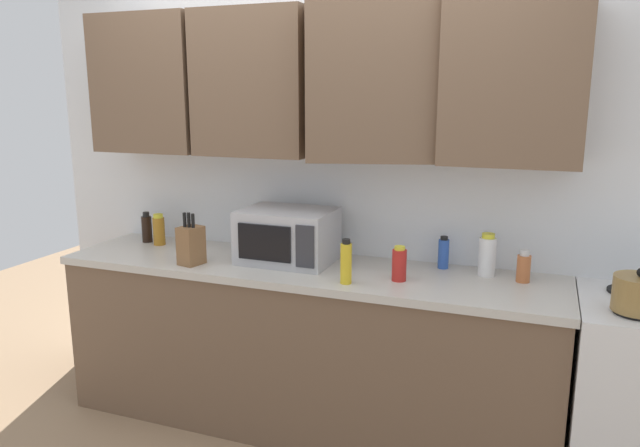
% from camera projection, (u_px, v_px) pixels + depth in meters
% --- Properties ---
extents(wall_back_with_cabinets, '(3.50, 0.50, 2.60)m').
position_uv_depth(wall_back_with_cabinets, '(319.00, 131.00, 3.16)').
color(wall_back_with_cabinets, white).
rests_on(wall_back_with_cabinets, ground_plane).
extents(counter_run, '(2.63, 0.63, 0.90)m').
position_uv_depth(counter_run, '(304.00, 346.00, 3.19)').
color(counter_run, brown).
rests_on(counter_run, ground_plane).
extents(kettle, '(0.20, 0.20, 0.18)m').
position_uv_depth(kettle, '(639.00, 294.00, 2.41)').
color(kettle, olive).
rests_on(kettle, stove_range).
extents(microwave, '(0.48, 0.37, 0.28)m').
position_uv_depth(microwave, '(288.00, 236.00, 3.15)').
color(microwave, '#B7B7BC').
rests_on(microwave, counter_run).
extents(knife_block, '(0.12, 0.14, 0.28)m').
position_uv_depth(knife_block, '(191.00, 245.00, 3.11)').
color(knife_block, brown).
rests_on(knife_block, counter_run).
extents(bottle_spice_jar, '(0.06, 0.06, 0.16)m').
position_uv_depth(bottle_spice_jar, '(524.00, 267.00, 2.82)').
color(bottle_spice_jar, '#BC6638').
rests_on(bottle_spice_jar, counter_run).
extents(bottle_red_sauce, '(0.07, 0.07, 0.17)m').
position_uv_depth(bottle_red_sauce, '(399.00, 264.00, 2.84)').
color(bottle_red_sauce, red).
rests_on(bottle_red_sauce, counter_run).
extents(bottle_yellow_mustard, '(0.05, 0.05, 0.21)m').
position_uv_depth(bottle_yellow_mustard, '(346.00, 262.00, 2.79)').
color(bottle_yellow_mustard, gold).
rests_on(bottle_yellow_mustard, counter_run).
extents(bottle_blue_cleaner, '(0.05, 0.05, 0.17)m').
position_uv_depth(bottle_blue_cleaner, '(443.00, 253.00, 3.04)').
color(bottle_blue_cleaner, '#2D56B7').
rests_on(bottle_blue_cleaner, counter_run).
extents(bottle_amber_vinegar, '(0.07, 0.07, 0.19)m').
position_uv_depth(bottle_amber_vinegar, '(159.00, 230.00, 3.51)').
color(bottle_amber_vinegar, '#AD701E').
rests_on(bottle_amber_vinegar, counter_run).
extents(bottle_soy_dark, '(0.06, 0.06, 0.18)m').
position_uv_depth(bottle_soy_dark, '(147.00, 228.00, 3.58)').
color(bottle_soy_dark, black).
rests_on(bottle_soy_dark, counter_run).
extents(bottle_white_jar, '(0.08, 0.08, 0.21)m').
position_uv_depth(bottle_white_jar, '(487.00, 256.00, 2.91)').
color(bottle_white_jar, white).
rests_on(bottle_white_jar, counter_run).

